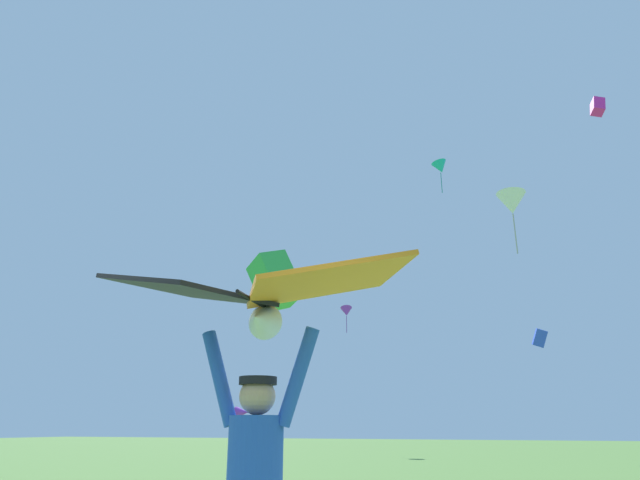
% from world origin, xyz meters
% --- Properties ---
extents(held_stunt_kite, '(2.15, 1.24, 0.43)m').
position_xyz_m(held_stunt_kite, '(0.31, -0.40, 2.14)').
color(held_stunt_kite, black).
extents(distant_kite_blue_mid_left, '(0.76, 0.67, 0.96)m').
position_xyz_m(distant_kite_blue_mid_left, '(2.16, 23.80, 5.14)').
color(distant_kite_blue_mid_left, blue).
extents(distant_kite_magenta_high_left, '(0.90, 1.05, 1.24)m').
position_xyz_m(distant_kite_magenta_high_left, '(6.71, 27.44, 18.31)').
color(distant_kite_magenta_high_left, '#DB2393').
extents(distant_kite_green_low_left, '(1.57, 1.24, 1.68)m').
position_xyz_m(distant_kite_green_low_left, '(-4.14, 9.09, 4.89)').
color(distant_kite_green_low_left, green).
extents(distant_kite_teal_far_center, '(1.46, 1.39, 2.22)m').
position_xyz_m(distant_kite_teal_far_center, '(-2.36, 28.68, 16.71)').
color(distant_kite_teal_far_center, '#19B2AD').
extents(distant_kite_purple_mid_right, '(1.04, 1.08, 1.65)m').
position_xyz_m(distant_kite_purple_mid_right, '(-8.35, 27.64, 7.80)').
color(distant_kite_purple_mid_right, purple).
extents(distant_kite_white_high_right, '(1.31, 1.33, 2.08)m').
position_xyz_m(distant_kite_white_high_right, '(1.76, 14.12, 8.10)').
color(distant_kite_white_high_right, white).
extents(marker_flag, '(0.30, 0.24, 1.71)m').
position_xyz_m(marker_flag, '(-3.85, 7.07, 1.49)').
color(marker_flag, silver).
rests_on(marker_flag, ground).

